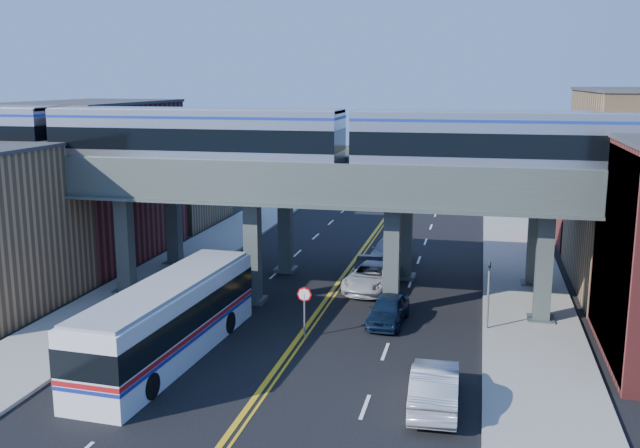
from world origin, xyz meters
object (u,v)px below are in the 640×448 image
(transit_bus, at_px, (169,321))
(car_lane_c, at_px, (371,277))
(transit_train, at_px, (195,138))
(stop_sign, at_px, (304,304))
(traffic_signal, at_px, (489,288))
(car_lane_d, at_px, (390,251))
(car_lane_b, at_px, (369,269))
(car_lane_a, at_px, (388,310))
(car_parked_curb, at_px, (435,386))

(transit_bus, xyz_separation_m, car_lane_c, (7.47, 12.89, -0.97))
(transit_train, distance_m, stop_sign, 11.89)
(traffic_signal, bearing_deg, car_lane_d, 117.52)
(transit_train, xyz_separation_m, car_lane_c, (9.56, 4.01, -8.64))
(car_lane_b, relative_size, car_lane_d, 0.78)
(transit_train, distance_m, traffic_signal, 18.06)
(traffic_signal, xyz_separation_m, car_lane_a, (-5.10, 0.03, -1.55))
(transit_bus, bearing_deg, transit_train, 16.41)
(transit_train, height_order, car_parked_curb, transit_train)
(stop_sign, height_order, car_lane_a, stop_sign)
(car_lane_a, distance_m, car_lane_c, 6.25)
(car_lane_c, bearing_deg, car_lane_d, 93.70)
(traffic_signal, height_order, car_lane_a, traffic_signal)
(car_lane_a, height_order, car_lane_b, car_lane_a)
(transit_train, distance_m, car_parked_curb, 20.27)
(stop_sign, bearing_deg, traffic_signal, 18.63)
(transit_bus, distance_m, car_lane_d, 21.15)
(transit_bus, bearing_deg, car_lane_b, -21.89)
(traffic_signal, relative_size, car_lane_d, 0.71)
(transit_train, height_order, traffic_signal, transit_train)
(car_lane_a, bearing_deg, car_parked_curb, -67.84)
(transit_bus, bearing_deg, car_parked_curb, -98.25)
(traffic_signal, xyz_separation_m, car_lane_d, (-6.66, 12.79, -1.47))
(transit_train, relative_size, car_parked_curb, 9.83)
(traffic_signal, relative_size, car_lane_a, 0.92)
(transit_bus, height_order, car_lane_b, transit_bus)
(car_parked_curb, bearing_deg, car_lane_a, -73.70)
(car_lane_d, bearing_deg, transit_bus, -106.32)
(traffic_signal, xyz_separation_m, car_lane_c, (-6.91, 6.01, -1.50))
(stop_sign, distance_m, transit_bus, 6.71)
(stop_sign, distance_m, traffic_signal, 9.41)
(traffic_signal, height_order, car_lane_b, traffic_signal)
(traffic_signal, bearing_deg, transit_train, 173.08)
(traffic_signal, relative_size, car_parked_curb, 0.78)
(stop_sign, distance_m, car_lane_d, 15.97)
(stop_sign, relative_size, car_lane_b, 0.58)
(car_lane_b, bearing_deg, car_lane_c, -76.56)
(car_lane_d, height_order, car_parked_curb, car_parked_curb)
(car_lane_b, xyz_separation_m, car_lane_d, (0.74, 4.73, 0.09))
(stop_sign, relative_size, transit_bus, 0.19)
(traffic_signal, relative_size, transit_bus, 0.30)
(car_lane_c, bearing_deg, car_lane_a, -67.37)
(transit_train, height_order, stop_sign, transit_train)
(car_lane_c, bearing_deg, stop_sign, -96.64)
(car_parked_curb, bearing_deg, traffic_signal, -104.05)
(transit_bus, distance_m, car_lane_c, 14.92)
(car_parked_curb, bearing_deg, stop_sign, -44.61)
(car_lane_c, xyz_separation_m, car_lane_d, (0.25, 6.78, 0.03))
(car_lane_d, bearing_deg, transit_train, -127.18)
(car_lane_c, bearing_deg, car_parked_curb, -66.64)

